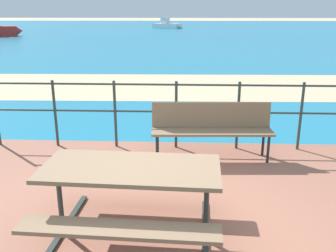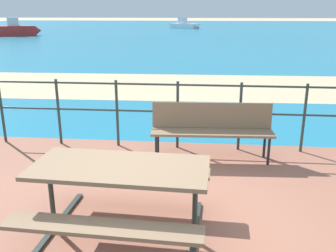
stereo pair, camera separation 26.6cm
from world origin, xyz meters
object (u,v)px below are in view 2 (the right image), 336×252
Objects in this scene: boat_near at (185,25)px; boat_mid at (18,30)px; park_bench at (212,125)px; picnic_table at (120,182)px.

boat_mid reaches higher than boat_near.
boat_near is 21.93m from boat_mid.
park_bench is at bearing -49.35° from boat_near.
picnic_table is at bearing -115.76° from park_bench.
boat_mid reaches higher than picnic_table.
picnic_table is 0.96× the size of park_bench.
boat_near is at bearing 25.40° from boat_mid.
picnic_table is 0.44× the size of boat_mid.
park_bench is 44.67m from boat_near.
boat_mid is at bearing -93.95° from boat_near.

